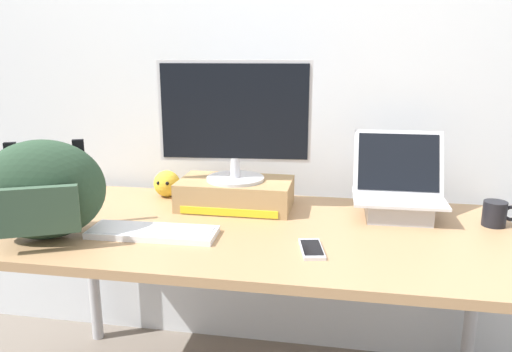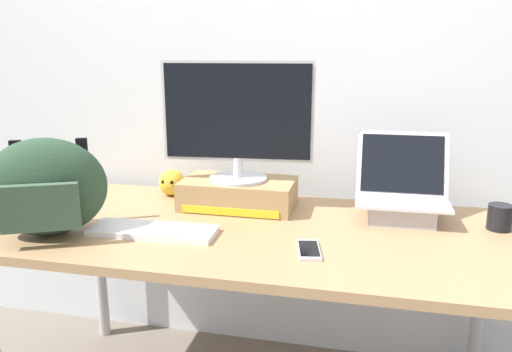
{
  "view_description": "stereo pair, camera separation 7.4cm",
  "coord_description": "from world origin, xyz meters",
  "px_view_note": "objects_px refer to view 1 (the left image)",
  "views": [
    {
      "loc": [
        0.28,
        -1.58,
        1.31
      ],
      "look_at": [
        0.0,
        0.0,
        0.9
      ],
      "focal_mm": 35.37,
      "sensor_mm": 36.0,
      "label": 1
    },
    {
      "loc": [
        0.36,
        -1.56,
        1.31
      ],
      "look_at": [
        0.0,
        0.0,
        0.9
      ],
      "focal_mm": 35.37,
      "sensor_mm": 36.0,
      "label": 2
    }
  ],
  "objects_px": {
    "desktop_monitor": "(235,120)",
    "plush_toy": "(167,184)",
    "cell_phone": "(312,249)",
    "coffee_mug": "(496,214)",
    "open_laptop": "(398,200)",
    "external_keyboard": "(153,232)",
    "toner_box_yellow": "(236,194)",
    "messenger_backpack": "(43,191)"
  },
  "relations": [
    {
      "from": "plush_toy",
      "to": "cell_phone",
      "type": "bearing_deg",
      "value": -36.84
    },
    {
      "from": "open_laptop",
      "to": "messenger_backpack",
      "type": "height_order",
      "value": "messenger_backpack"
    },
    {
      "from": "toner_box_yellow",
      "to": "coffee_mug",
      "type": "bearing_deg",
      "value": -2.83
    },
    {
      "from": "open_laptop",
      "to": "external_keyboard",
      "type": "bearing_deg",
      "value": -158.5
    },
    {
      "from": "messenger_backpack",
      "to": "cell_phone",
      "type": "relative_size",
      "value": 2.66
    },
    {
      "from": "toner_box_yellow",
      "to": "plush_toy",
      "type": "height_order",
      "value": "same"
    },
    {
      "from": "coffee_mug",
      "to": "plush_toy",
      "type": "bearing_deg",
      "value": 173.61
    },
    {
      "from": "toner_box_yellow",
      "to": "messenger_backpack",
      "type": "height_order",
      "value": "messenger_backpack"
    },
    {
      "from": "external_keyboard",
      "to": "plush_toy",
      "type": "xyz_separation_m",
      "value": [
        -0.11,
        0.43,
        0.04
      ]
    },
    {
      "from": "desktop_monitor",
      "to": "messenger_backpack",
      "type": "distance_m",
      "value": 0.69
    },
    {
      "from": "open_laptop",
      "to": "cell_phone",
      "type": "height_order",
      "value": "open_laptop"
    },
    {
      "from": "external_keyboard",
      "to": "plush_toy",
      "type": "relative_size",
      "value": 3.92
    },
    {
      "from": "open_laptop",
      "to": "plush_toy",
      "type": "relative_size",
      "value": 3.01
    },
    {
      "from": "coffee_mug",
      "to": "open_laptop",
      "type": "bearing_deg",
      "value": 172.43
    },
    {
      "from": "coffee_mug",
      "to": "external_keyboard",
      "type": "bearing_deg",
      "value": -165.29
    },
    {
      "from": "desktop_monitor",
      "to": "plush_toy",
      "type": "height_order",
      "value": "desktop_monitor"
    },
    {
      "from": "toner_box_yellow",
      "to": "plush_toy",
      "type": "relative_size",
      "value": 3.95
    },
    {
      "from": "external_keyboard",
      "to": "plush_toy",
      "type": "bearing_deg",
      "value": 102.15
    },
    {
      "from": "messenger_backpack",
      "to": "plush_toy",
      "type": "xyz_separation_m",
      "value": [
        0.21,
        0.51,
        -0.1
      ]
    },
    {
      "from": "toner_box_yellow",
      "to": "cell_phone",
      "type": "relative_size",
      "value": 2.64
    },
    {
      "from": "toner_box_yellow",
      "to": "messenger_backpack",
      "type": "distance_m",
      "value": 0.68
    },
    {
      "from": "open_laptop",
      "to": "external_keyboard",
      "type": "height_order",
      "value": "open_laptop"
    },
    {
      "from": "desktop_monitor",
      "to": "coffee_mug",
      "type": "height_order",
      "value": "desktop_monitor"
    },
    {
      "from": "open_laptop",
      "to": "coffee_mug",
      "type": "bearing_deg",
      "value": -8.93
    },
    {
      "from": "cell_phone",
      "to": "plush_toy",
      "type": "distance_m",
      "value": 0.78
    },
    {
      "from": "open_laptop",
      "to": "plush_toy",
      "type": "bearing_deg",
      "value": 172.67
    },
    {
      "from": "desktop_monitor",
      "to": "plush_toy",
      "type": "distance_m",
      "value": 0.42
    },
    {
      "from": "cell_phone",
      "to": "coffee_mug",
      "type": "bearing_deg",
      "value": 17.2
    },
    {
      "from": "desktop_monitor",
      "to": "plush_toy",
      "type": "xyz_separation_m",
      "value": [
        -0.31,
        0.09,
        -0.28
      ]
    },
    {
      "from": "coffee_mug",
      "to": "cell_phone",
      "type": "bearing_deg",
      "value": -151.2
    },
    {
      "from": "open_laptop",
      "to": "toner_box_yellow",
      "type": "bearing_deg",
      "value": 178.38
    },
    {
      "from": "plush_toy",
      "to": "toner_box_yellow",
      "type": "bearing_deg",
      "value": -16.65
    },
    {
      "from": "toner_box_yellow",
      "to": "external_keyboard",
      "type": "height_order",
      "value": "toner_box_yellow"
    },
    {
      "from": "open_laptop",
      "to": "external_keyboard",
      "type": "relative_size",
      "value": 0.77
    },
    {
      "from": "toner_box_yellow",
      "to": "desktop_monitor",
      "type": "bearing_deg",
      "value": -82.77
    },
    {
      "from": "coffee_mug",
      "to": "desktop_monitor",
      "type": "bearing_deg",
      "value": 177.24
    },
    {
      "from": "external_keyboard",
      "to": "cell_phone",
      "type": "distance_m",
      "value": 0.52
    },
    {
      "from": "open_laptop",
      "to": "external_keyboard",
      "type": "distance_m",
      "value": 0.86
    },
    {
      "from": "open_laptop",
      "to": "cell_phone",
      "type": "relative_size",
      "value": 2.01
    },
    {
      "from": "desktop_monitor",
      "to": "plush_toy",
      "type": "bearing_deg",
      "value": 157.89
    },
    {
      "from": "open_laptop",
      "to": "plush_toy",
      "type": "height_order",
      "value": "open_laptop"
    },
    {
      "from": "external_keyboard",
      "to": "coffee_mug",
      "type": "distance_m",
      "value": 1.15
    }
  ]
}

